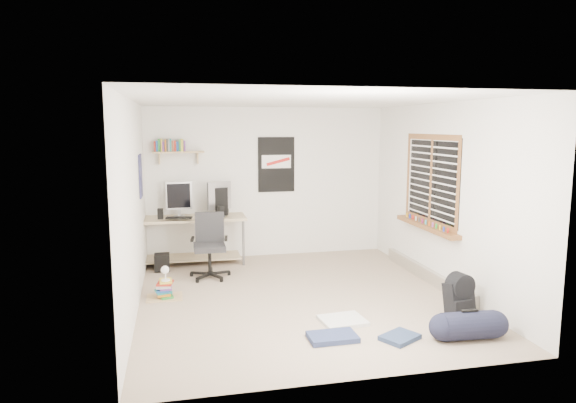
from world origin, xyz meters
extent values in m
cube|color=gray|center=(0.00, 0.00, -0.01)|extent=(4.00, 4.50, 0.01)
cube|color=white|center=(0.00, 0.00, 2.50)|extent=(4.00, 4.50, 0.01)
cube|color=silver|center=(0.00, 2.25, 1.25)|extent=(4.00, 0.01, 2.50)
cube|color=silver|center=(-2.00, 0.00, 1.25)|extent=(0.01, 4.50, 2.50)
cube|color=silver|center=(2.00, 0.00, 1.25)|extent=(0.01, 4.50, 2.50)
cube|color=tan|center=(-1.30, 2.00, 0.36)|extent=(1.80, 0.92, 0.79)
cube|color=#999A9E|center=(-1.47, 2.00, 1.01)|extent=(0.41, 0.14, 0.44)
cube|color=#A6A5AB|center=(-0.84, 1.87, 1.01)|extent=(0.41, 0.26, 0.44)
cube|color=black|center=(-0.79, 2.00, 1.01)|extent=(0.25, 0.44, 0.43)
cube|color=black|center=(-1.48, 1.68, 0.80)|extent=(0.41, 0.20, 0.02)
cube|color=black|center=(-1.75, 1.68, 0.87)|extent=(0.09, 0.09, 0.16)
cube|color=black|center=(-0.84, 1.68, 0.88)|extent=(0.11, 0.11, 0.17)
cube|color=#27272A|center=(-1.06, 1.12, 0.49)|extent=(0.68, 0.68, 0.94)
cube|color=tan|center=(-1.45, 2.14, 1.78)|extent=(0.80, 0.22, 0.24)
cube|color=black|center=(0.15, 2.23, 1.55)|extent=(0.62, 0.03, 0.92)
cube|color=navy|center=(-1.99, 1.20, 1.50)|extent=(0.02, 0.42, 0.60)
cube|color=brown|center=(1.95, 0.30, 1.45)|extent=(0.10, 1.50, 1.26)
cube|color=#B7B2A8|center=(1.96, 0.30, 0.09)|extent=(0.08, 2.50, 0.18)
cube|color=black|center=(1.65, -1.07, 0.20)|extent=(0.35, 0.30, 0.41)
cylinder|color=black|center=(1.41, -1.67, 0.14)|extent=(0.31, 0.31, 0.57)
cube|color=silver|center=(0.28, -0.95, 0.02)|extent=(0.52, 0.45, 0.04)
cube|color=navy|center=(0.03, -1.38, 0.03)|extent=(0.50, 0.32, 0.05)
cube|color=#22314F|center=(0.71, -1.53, 0.03)|extent=(0.47, 0.43, 0.05)
cube|color=brown|center=(-1.69, 0.34, 0.15)|extent=(0.53, 0.49, 0.29)
cube|color=white|center=(-1.67, 0.32, 0.38)|extent=(0.17, 0.22, 0.19)
cube|color=black|center=(-1.75, 1.61, 0.14)|extent=(0.22, 0.22, 0.25)
camera|label=1|loc=(-1.51, -6.20, 2.19)|focal=32.00mm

